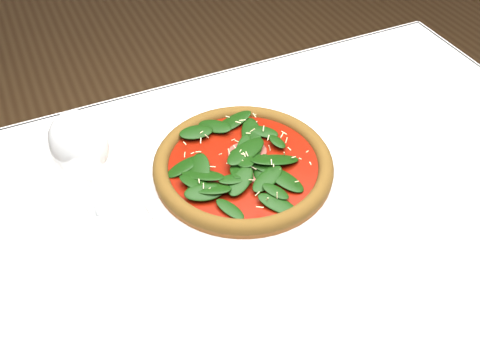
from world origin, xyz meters
name	(u,v)px	position (x,y,z in m)	size (l,w,h in m)	color
dining_table	(283,230)	(0.00, 0.00, 0.65)	(1.21, 0.81, 0.75)	white
plate	(243,171)	(-0.05, 0.08, 0.76)	(0.38, 0.38, 0.02)	white
pizza	(243,163)	(-0.05, 0.08, 0.78)	(0.37, 0.37, 0.04)	brown
wine_glass	(80,148)	(-0.31, 0.09, 0.90)	(0.09, 0.09, 0.22)	white
saucer_far	(393,47)	(0.46, 0.32, 0.76)	(0.13, 0.13, 0.01)	white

